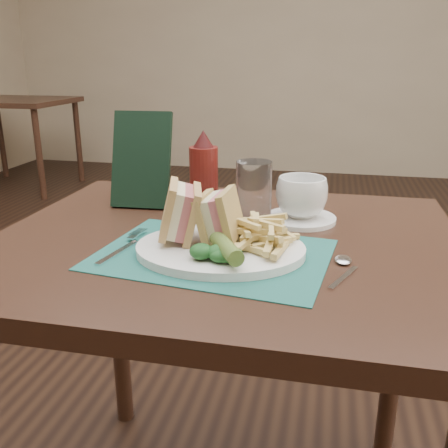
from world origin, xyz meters
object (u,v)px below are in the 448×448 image
table_main (225,397)px  sandwich_half_a (169,211)px  table_bg_left (18,144)px  coffee_cup (301,197)px  check_presenter (141,160)px  placemat (213,254)px  drinking_glass (254,192)px  ketchup_bottle (204,173)px  plate (220,249)px  sandwich_half_b (208,215)px  saucer (300,219)px

table_main → sandwich_half_a: sandwich_half_a is taller
table_bg_left → coffee_cup: (2.56, -2.74, 0.43)m
table_main → check_presenter: (-0.23, 0.18, 0.48)m
placemat → drinking_glass: 0.21m
drinking_glass → ketchup_bottle: bearing=164.4°
table_bg_left → ketchup_bottle: (2.35, -2.74, 0.47)m
drinking_glass → check_presenter: size_ratio=0.59×
plate → coffee_cup: (0.13, 0.22, 0.04)m
table_bg_left → ketchup_bottle: bearing=-49.4°
table_bg_left → plate: plate is taller
table_bg_left → check_presenter: size_ratio=4.05×
placemat → check_presenter: size_ratio=1.80×
placemat → check_presenter: check_presenter is taller
placemat → table_main: bearing=89.4°
sandwich_half_b → coffee_cup: sandwich_half_b is taller
table_main → coffee_cup: 0.47m
table_bg_left → ketchup_bottle: size_ratio=4.84×
drinking_glass → sandwich_half_a: bearing=-124.7°
table_main → ketchup_bottle: bearing=119.6°
coffee_cup → table_main: bearing=-136.1°
drinking_glass → saucer: bearing=16.8°
table_bg_left → saucer: 3.77m
sandwich_half_a → drinking_glass: (0.13, 0.18, -0.00)m
placemat → sandwich_half_b: 0.07m
plate → coffee_cup: bearing=54.7°
saucer → ketchup_bottle: 0.23m
sandwich_half_b → ketchup_bottle: (-0.06, 0.20, 0.03)m
sandwich_half_b → saucer: bearing=55.5°
sandwich_half_a → drinking_glass: size_ratio=0.81×
saucer → plate: bearing=-119.4°
sandwich_half_a → check_presenter: bearing=103.9°
sandwich_half_b → table_main: bearing=80.0°
ketchup_bottle → table_main: bearing=-60.4°
sandwich_half_a → check_presenter: size_ratio=0.47×
sandwich_half_a → coffee_cup: (0.22, 0.21, -0.02)m
sandwich_half_a → table_bg_left: bearing=112.1°
saucer → check_presenter: size_ratio=0.68×
table_bg_left → placemat: size_ratio=2.25×
sandwich_half_a → placemat: bearing=-27.0°
saucer → coffee_cup: 0.05m
placemat → ketchup_bottle: ketchup_bottle is taller
table_bg_left → placemat: placemat is taller
table_bg_left → coffee_cup: size_ratio=8.31×
coffee_cup → ketchup_bottle: ketchup_bottle is taller
sandwich_half_b → placemat: bearing=-57.7°
plate → ketchup_bottle: (-0.09, 0.23, 0.08)m
check_presenter → sandwich_half_b: bearing=-51.5°
sandwich_half_a → coffee_cup: bearing=27.1°
coffee_cup → check_presenter: bearing=173.2°
placemat → sandwich_half_b: size_ratio=4.24×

